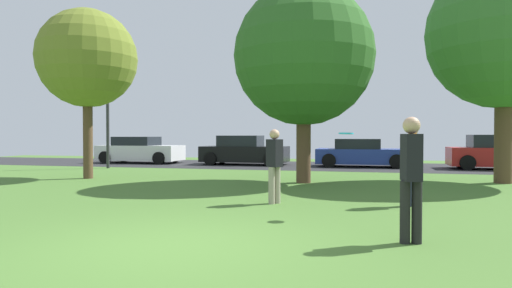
{
  "coord_description": "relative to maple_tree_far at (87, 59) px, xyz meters",
  "views": [
    {
      "loc": [
        2.58,
        -5.4,
        1.49
      ],
      "look_at": [
        0.0,
        4.77,
        1.28
      ],
      "focal_mm": 31.01,
      "sensor_mm": 36.0,
      "label": 1
    }
  ],
  "objects": [
    {
      "name": "parked_car_red",
      "position": [
        14.81,
        7.87,
        -3.41
      ],
      "size": [
        4.1,
        1.95,
        1.5
      ],
      "color": "#B21E1E",
      "rests_on": "ground_plane"
    },
    {
      "name": "street_lamp_post",
      "position": [
        -2.02,
        4.33,
        -1.85
      ],
      "size": [
        0.14,
        0.14,
        4.5
      ],
      "primitive_type": "cylinder",
      "color": "#2D2D33",
      "rests_on": "ground_plane"
    },
    {
      "name": "ground_plane",
      "position": [
        6.74,
        -7.87,
        -4.1
      ],
      "size": [
        44.0,
        44.0,
        0.0
      ],
      "primitive_type": "plane",
      "color": "#47702D"
    },
    {
      "name": "person_catcher",
      "position": [
        7.35,
        -3.89,
        -3.21
      ],
      "size": [
        0.39,
        0.37,
        1.62
      ],
      "rotation": [
        0.0,
        0.0,
        -0.64
      ],
      "color": "gray",
      "rests_on": "ground_plane"
    },
    {
      "name": "frisbee_disc",
      "position": [
        8.93,
        -5.07,
        -2.57
      ],
      "size": [
        0.36,
        0.36,
        0.03
      ],
      "color": "#2DB2E0"
    },
    {
      "name": "oak_tree_right",
      "position": [
        13.38,
        1.85,
        0.52
      ],
      "size": [
        4.66,
        4.66,
        6.97
      ],
      "color": "brown",
      "rests_on": "ground_plane"
    },
    {
      "name": "person_bystander",
      "position": [
        10.23,
        -3.5,
        -3.15
      ],
      "size": [
        0.3,
        0.37,
        1.71
      ],
      "rotation": [
        0.0,
        0.0,
        1.86
      ],
      "color": "#2D334C",
      "rests_on": "ground_plane"
    },
    {
      "name": "maple_tree_far",
      "position": [
        0.0,
        0.0,
        0.0
      ],
      "size": [
        3.35,
        3.35,
        5.79
      ],
      "color": "brown",
      "rests_on": "ground_plane"
    },
    {
      "name": "parked_car_black",
      "position": [
        3.26,
        8.17,
        -3.42
      ],
      "size": [
        4.3,
        2.07,
        1.47
      ],
      "color": "black",
      "rests_on": "ground_plane"
    },
    {
      "name": "person_walking",
      "position": [
        9.9,
        -6.89,
        -3.13
      ],
      "size": [
        0.3,
        0.36,
        1.74
      ],
      "rotation": [
        0.0,
        0.0,
        1.78
      ],
      "color": "black",
      "rests_on": "ground_plane"
    },
    {
      "name": "parked_car_blue",
      "position": [
        9.03,
        8.04,
        -3.48
      ],
      "size": [
        4.24,
        2.04,
        1.31
      ],
      "color": "#233893",
      "rests_on": "ground_plane"
    },
    {
      "name": "oak_tree_left",
      "position": [
        7.37,
        0.45,
        -0.14
      ],
      "size": [
        4.36,
        4.36,
        6.15
      ],
      "color": "brown",
      "rests_on": "ground_plane"
    },
    {
      "name": "parked_car_white",
      "position": [
        -2.51,
        8.08,
        -3.44
      ],
      "size": [
        4.41,
        2.06,
        1.4
      ],
      "color": "white",
      "rests_on": "ground_plane"
    },
    {
      "name": "road_strip",
      "position": [
        6.74,
        8.13,
        -4.09
      ],
      "size": [
        44.0,
        6.4,
        0.01
      ],
      "primitive_type": "cube",
      "color": "#28282B",
      "rests_on": "ground_plane"
    }
  ]
}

